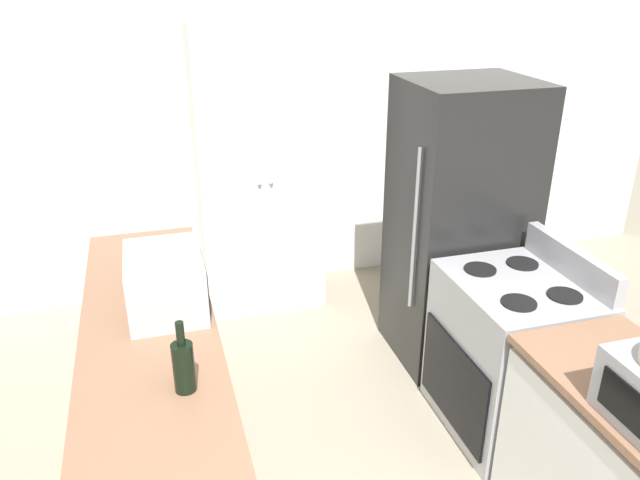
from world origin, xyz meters
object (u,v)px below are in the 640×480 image
microwave (166,282)px  wine_bottle (184,365)px  stove (510,355)px  pantry_cabinet (258,172)px  refrigerator (458,226)px

microwave → wine_bottle: wine_bottle is taller
stove → microwave: bearing=172.4°
pantry_cabinet → stove: bearing=-60.5°
stove → wine_bottle: size_ratio=3.52×
stove → microwave: size_ratio=2.29×
stove → refrigerator: (0.05, 0.77, 0.44)m
refrigerator → microwave: bearing=-163.4°
pantry_cabinet → microwave: (-0.73, -1.56, 0.01)m
stove → microwave: (-1.75, 0.23, 0.58)m
refrigerator → wine_bottle: refrigerator is taller
pantry_cabinet → microwave: size_ratio=4.44×
stove → microwave: 1.86m
wine_bottle → stove: bearing=13.3°
pantry_cabinet → wine_bottle: bearing=-107.8°
stove → wine_bottle: (-1.72, -0.41, 0.55)m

